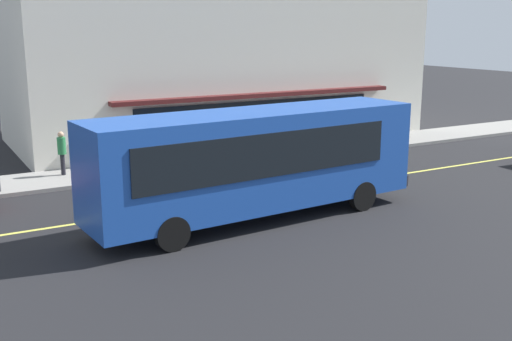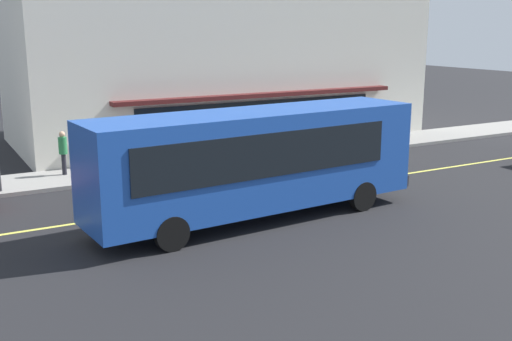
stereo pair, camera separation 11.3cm
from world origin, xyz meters
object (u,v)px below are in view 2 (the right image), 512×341
Objects in this scene: pedestrian_mid_block at (282,128)px; pedestrian_near_storefront at (63,149)px; car_silver at (348,145)px; pedestrian_waiting at (123,143)px; bus at (257,159)px.

pedestrian_near_storefront reaches higher than pedestrian_mid_block.
pedestrian_mid_block reaches higher than car_silver.
pedestrian_waiting is (-8.16, -0.19, 0.04)m from pedestrian_mid_block.
pedestrian_mid_block is 0.93× the size of pedestrian_near_storefront.
bus is 6.79× the size of pedestrian_mid_block.
pedestrian_mid_block is 0.96× the size of pedestrian_waiting.
pedestrian_near_storefront is at bearing -172.34° from pedestrian_waiting.
pedestrian_near_storefront is (-2.59, -0.35, 0.05)m from pedestrian_waiting.
pedestrian_near_storefront is at bearing 166.02° from car_silver.
pedestrian_mid_block is at bearing 111.25° from car_silver.
pedestrian_mid_block is (-1.39, 3.56, 0.40)m from car_silver.
car_silver is (7.92, 5.58, -1.24)m from bus.
bus is 2.59× the size of car_silver.
car_silver is 10.13m from pedestrian_waiting.
pedestrian_waiting is at bearing -178.64° from pedestrian_mid_block.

